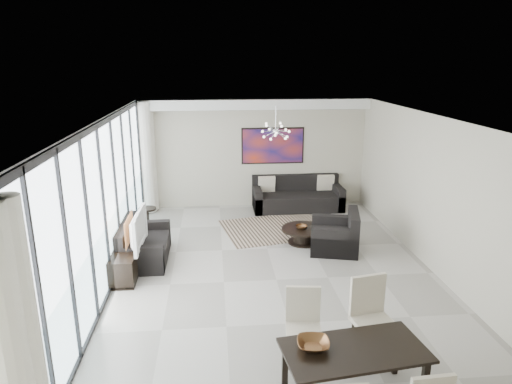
{
  "coord_description": "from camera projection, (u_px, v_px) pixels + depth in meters",
  "views": [
    {
      "loc": [
        -1.08,
        -7.48,
        3.88
      ],
      "look_at": [
        -0.23,
        1.49,
        1.25
      ],
      "focal_mm": 32.0,
      "sensor_mm": 36.0,
      "label": 1
    }
  ],
  "objects": [
    {
      "name": "room_shell",
      "position": [
        304.0,
        204.0,
        7.97
      ],
      "size": [
        6.0,
        9.0,
        2.9
      ],
      "color": "#A8A39B",
      "rests_on": "ground"
    },
    {
      "name": "sofa_main",
      "position": [
        297.0,
        198.0,
        12.25
      ],
      "size": [
        2.37,
        0.97,
        0.86
      ],
      "color": "black",
      "rests_on": "floor"
    },
    {
      "name": "loveseat",
      "position": [
        143.0,
        247.0,
        9.12
      ],
      "size": [
        0.88,
        1.57,
        0.78
      ],
      "color": "black",
      "rests_on": "floor"
    },
    {
      "name": "window_wall",
      "position": [
        109.0,
        208.0,
        7.67
      ],
      "size": [
        0.37,
        8.95,
        2.9
      ],
      "color": "silver",
      "rests_on": "floor"
    },
    {
      "name": "side_table",
      "position": [
        148.0,
        216.0,
        10.62
      ],
      "size": [
        0.41,
        0.41,
        0.56
      ],
      "color": "black",
      "rests_on": "floor"
    },
    {
      "name": "dining_table",
      "position": [
        354.0,
        355.0,
        5.25
      ],
      "size": [
        1.74,
        1.03,
        0.69
      ],
      "color": "black",
      "rests_on": "floor"
    },
    {
      "name": "coffee_table",
      "position": [
        303.0,
        234.0,
        9.98
      ],
      "size": [
        0.97,
        0.97,
        0.34
      ],
      "color": "black",
      "rests_on": "floor"
    },
    {
      "name": "dining_chair_nw",
      "position": [
        303.0,
        319.0,
        6.02
      ],
      "size": [
        0.51,
        0.51,
        1.0
      ],
      "color": "beige",
      "rests_on": "floor"
    },
    {
      "name": "rug",
      "position": [
        276.0,
        228.0,
        10.85
      ],
      "size": [
        2.72,
        2.29,
        0.01
      ],
      "primitive_type": "cube",
      "rotation": [
        0.0,
        0.0,
        0.2
      ],
      "color": "black",
      "rests_on": "floor"
    },
    {
      "name": "chandelier",
      "position": [
        276.0,
        131.0,
        10.09
      ],
      "size": [
        0.66,
        0.66,
        0.71
      ],
      "color": "silver",
      "rests_on": "room_shell"
    },
    {
      "name": "armchair",
      "position": [
        336.0,
        237.0,
        9.58
      ],
      "size": [
        1.17,
        1.21,
        0.85
      ],
      "color": "black",
      "rests_on": "floor"
    },
    {
      "name": "soffit",
      "position": [
        255.0,
        104.0,
        11.67
      ],
      "size": [
        5.98,
        0.4,
        0.26
      ],
      "primitive_type": "cube",
      "color": "white",
      "rests_on": "room_shell"
    },
    {
      "name": "painting",
      "position": [
        273.0,
        146.0,
        12.19
      ],
      "size": [
        1.68,
        0.04,
        0.98
      ],
      "primitive_type": "cube",
      "color": "red",
      "rests_on": "room_shell"
    },
    {
      "name": "television",
      "position": [
        134.0,
        229.0,
        8.44
      ],
      "size": [
        0.18,
        1.17,
        0.67
      ],
      "primitive_type": "imported",
      "rotation": [
        0.0,
        0.0,
        1.55
      ],
      "color": "gray",
      "rests_on": "tv_console"
    },
    {
      "name": "bowl_coffee",
      "position": [
        301.0,
        227.0,
        9.88
      ],
      "size": [
        0.28,
        0.28,
        0.08
      ],
      "primitive_type": "imported",
      "rotation": [
        0.0,
        0.0,
        -0.14
      ],
      "color": "brown",
      "rests_on": "coffee_table"
    },
    {
      "name": "bowl_dining",
      "position": [
        313.0,
        344.0,
        5.23
      ],
      "size": [
        0.42,
        0.42,
        0.09
      ],
      "primitive_type": "imported",
      "rotation": [
        0.0,
        0.0,
        -0.11
      ],
      "color": "brown",
      "rests_on": "dining_table"
    },
    {
      "name": "tv_console",
      "position": [
        128.0,
        258.0,
        8.65
      ],
      "size": [
        0.46,
        1.63,
        0.51
      ],
      "primitive_type": "cube",
      "color": "black",
      "rests_on": "floor"
    },
    {
      "name": "dining_chair_ne",
      "position": [
        371.0,
        311.0,
        6.1
      ],
      "size": [
        0.6,
        0.6,
        1.11
      ],
      "color": "beige",
      "rests_on": "floor"
    }
  ]
}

